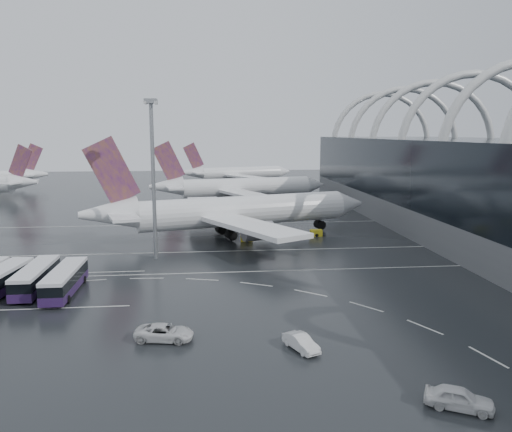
{
  "coord_description": "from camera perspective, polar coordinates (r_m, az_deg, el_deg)",
  "views": [
    {
      "loc": [
        -0.21,
        -77.26,
        21.53
      ],
      "look_at": [
        8.53,
        8.8,
        7.0
      ],
      "focal_mm": 35.0,
      "sensor_mm": 36.0,
      "label": 1
    }
  ],
  "objects": [
    {
      "name": "ground",
      "position": [
        80.2,
        -5.47,
        -6.08
      ],
      "size": [
        420.0,
        420.0,
        0.0
      ],
      "primitive_type": "plane",
      "color": "black",
      "rests_on": "ground"
    },
    {
      "name": "terminal",
      "position": [
        115.57,
        26.59,
        3.24
      ],
      "size": [
        42.0,
        160.0,
        34.9
      ],
      "color": "#55575A",
      "rests_on": "ground"
    },
    {
      "name": "lane_marking_near",
      "position": [
        78.27,
        -5.46,
        -6.47
      ],
      "size": [
        120.0,
        0.25,
        0.01
      ],
      "primitive_type": "cube",
      "color": "beige",
      "rests_on": "ground"
    },
    {
      "name": "lane_marking_mid",
      "position": [
        91.81,
        -5.52,
        -4.07
      ],
      "size": [
        120.0,
        0.25,
        0.01
      ],
      "primitive_type": "cube",
      "color": "beige",
      "rests_on": "ground"
    },
    {
      "name": "lane_marking_far",
      "position": [
        119.22,
        -5.6,
        -0.91
      ],
      "size": [
        120.0,
        0.25,
        0.01
      ],
      "primitive_type": "cube",
      "color": "beige",
      "rests_on": "ground"
    },
    {
      "name": "bus_bay_line_south",
      "position": [
        69.15,
        -25.97,
        -9.6
      ],
      "size": [
        28.0,
        0.25,
        0.01
      ],
      "primitive_type": "cube",
      "color": "beige",
      "rests_on": "ground"
    },
    {
      "name": "bus_bay_line_north",
      "position": [
        83.65,
        -22.23,
        -6.1
      ],
      "size": [
        28.0,
        0.25,
        0.01
      ],
      "primitive_type": "cube",
      "color": "beige",
      "rests_on": "ground"
    },
    {
      "name": "airliner_main",
      "position": [
        103.01,
        -2.91,
        0.42
      ],
      "size": [
        60.68,
        52.53,
        20.92
      ],
      "rotation": [
        0.0,
        0.0,
        0.29
      ],
      "color": "white",
      "rests_on": "ground"
    },
    {
      "name": "airliner_gate_b",
      "position": [
        152.3,
        -2.12,
        3.22
      ],
      "size": [
        54.97,
        48.7,
        19.16
      ],
      "rotation": [
        0.0,
        0.0,
        0.2
      ],
      "color": "white",
      "rests_on": "ground"
    },
    {
      "name": "airliner_gate_c",
      "position": [
        211.09,
        -2.33,
        4.87
      ],
      "size": [
        48.26,
        43.94,
        17.57
      ],
      "rotation": [
        0.0,
        0.0,
        0.31
      ],
      "color": "white",
      "rests_on": "ground"
    },
    {
      "name": "bus_row_near_b",
      "position": [
        75.78,
        -27.24,
        -6.59
      ],
      "size": [
        4.66,
        14.06,
        3.4
      ],
      "rotation": [
        0.0,
        0.0,
        1.46
      ],
      "color": "#2D143F",
      "rests_on": "ground"
    },
    {
      "name": "bus_row_near_c",
      "position": [
        75.64,
        -23.86,
        -6.4
      ],
      "size": [
        3.34,
        13.49,
        3.31
      ],
      "rotation": [
        0.0,
        0.0,
        1.58
      ],
      "color": "#2D143F",
      "rests_on": "ground"
    },
    {
      "name": "bus_row_near_d",
      "position": [
        72.71,
        -21.0,
        -6.83
      ],
      "size": [
        3.29,
        13.6,
        3.35
      ],
      "rotation": [
        0.0,
        0.0,
        1.57
      ],
      "color": "#2D143F",
      "rests_on": "ground"
    },
    {
      "name": "van_curve_a",
      "position": [
        54.43,
        -10.44,
        -12.96
      ],
      "size": [
        6.48,
        3.77,
        1.69
      ],
      "primitive_type": "imported",
      "rotation": [
        0.0,
        0.0,
        1.41
      ],
      "color": "silver",
      "rests_on": "ground"
    },
    {
      "name": "van_curve_b",
      "position": [
        44.69,
        22.19,
        -18.72
      ],
      "size": [
        5.61,
        4.28,
        1.78
      ],
      "primitive_type": "imported",
      "rotation": [
        0.0,
        0.0,
        1.09
      ],
      "color": "silver",
      "rests_on": "ground"
    },
    {
      "name": "van_curve_c",
      "position": [
        51.67,
        5.17,
        -14.2
      ],
      "size": [
        3.4,
        4.93,
        1.54
      ],
      "primitive_type": "imported",
      "rotation": [
        0.0,
        0.0,
        0.42
      ],
      "color": "silver",
      "rests_on": "ground"
    },
    {
      "name": "floodlight_mast",
      "position": [
        85.95,
        -11.72,
        6.3
      ],
      "size": [
        2.07,
        2.07,
        27.0
      ],
      "color": "gray",
      "rests_on": "ground"
    },
    {
      "name": "gse_cart_belly_a",
      "position": [
        105.6,
        6.89,
        -1.93
      ],
      "size": [
        2.47,
        1.46,
        1.35
      ],
      "primitive_type": "cube",
      "color": "gold",
      "rests_on": "ground"
    },
    {
      "name": "gse_cart_belly_c",
      "position": [
        99.87,
        -1.08,
        -2.54
      ],
      "size": [
        2.37,
        1.4,
        1.29
      ],
      "primitive_type": "cube",
      "color": "gold",
      "rests_on": "ground"
    },
    {
      "name": "gse_cart_belly_e",
      "position": [
        111.14,
        0.59,
        -1.36
      ],
      "size": [
        1.93,
        1.14,
        1.05
      ],
      "primitive_type": "cube",
      "color": "gold",
      "rests_on": "ground"
    }
  ]
}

